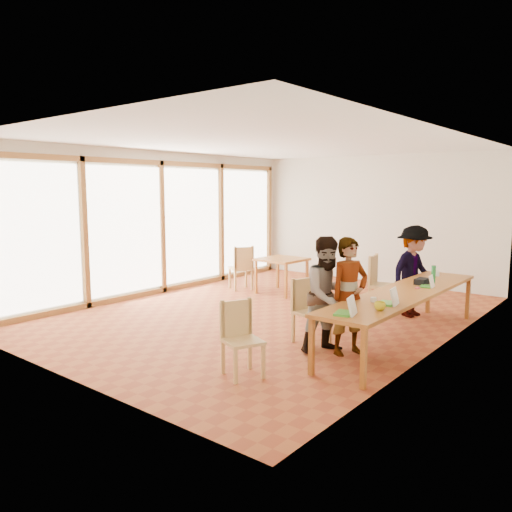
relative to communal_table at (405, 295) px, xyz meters
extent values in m
plane|color=#A24F27|center=(-2.50, 0.17, -0.70)|extent=(8.00, 8.00, 0.00)
cube|color=beige|center=(-2.50, 4.17, 0.80)|extent=(6.00, 0.10, 3.00)
cube|color=beige|center=(-2.50, -3.83, 0.80)|extent=(6.00, 0.10, 3.00)
cube|color=beige|center=(0.50, 0.17, 0.80)|extent=(0.10, 8.00, 3.00)
cube|color=white|center=(-5.46, 0.17, 0.80)|extent=(0.10, 8.00, 3.00)
cube|color=white|center=(-2.50, 0.17, 2.32)|extent=(6.00, 8.00, 0.04)
cube|color=#A76525|center=(0.00, 0.00, 0.02)|extent=(0.80, 4.00, 0.05)
cube|color=#A76525|center=(-0.34, -1.94, -0.35)|extent=(0.06, 0.06, 0.70)
cube|color=#A76525|center=(-0.34, 1.94, -0.35)|extent=(0.06, 0.06, 0.70)
cube|color=#A76525|center=(0.34, -1.94, -0.35)|extent=(0.06, 0.06, 0.70)
cube|color=#A76525|center=(0.34, 1.94, -0.35)|extent=(0.06, 0.06, 0.70)
cube|color=#A76525|center=(-3.40, 1.69, 0.02)|extent=(0.90, 0.90, 0.05)
cube|color=#A76525|center=(-3.79, 1.30, -0.35)|extent=(0.05, 0.05, 0.70)
cube|color=#A76525|center=(-3.79, 2.08, -0.35)|extent=(0.05, 0.05, 0.70)
cube|color=#A76525|center=(-3.01, 1.30, -0.35)|extent=(0.05, 0.05, 0.70)
cube|color=#A76525|center=(-3.01, 2.08, -0.35)|extent=(0.05, 0.05, 0.70)
cube|color=tan|center=(-0.95, -2.49, -0.28)|extent=(0.55, 0.55, 0.04)
cube|color=tan|center=(-1.13, -2.41, -0.04)|extent=(0.21, 0.40, 0.44)
cube|color=tan|center=(-1.02, -0.87, -0.26)|extent=(0.51, 0.51, 0.04)
cube|color=tan|center=(-1.21, -0.83, -0.01)|extent=(0.12, 0.43, 0.45)
cube|color=tan|center=(-1.21, -0.08, -0.27)|extent=(0.53, 0.53, 0.04)
cube|color=tan|center=(-1.40, -0.14, -0.02)|extent=(0.16, 0.42, 0.45)
cube|color=tan|center=(-0.95, 1.43, -0.21)|extent=(0.56, 0.56, 0.05)
cube|color=tan|center=(-1.16, 1.39, 0.07)|extent=(0.13, 0.48, 0.51)
cube|color=tan|center=(-4.35, 1.46, -0.24)|extent=(0.62, 0.62, 0.04)
cube|color=tan|center=(-4.17, 1.35, 0.02)|extent=(0.27, 0.41, 0.47)
imported|color=gray|center=(-0.38, -0.96, 0.09)|extent=(0.58, 0.68, 1.58)
imported|color=gray|center=(-0.63, -1.07, 0.09)|extent=(0.87, 0.95, 1.59)
imported|color=gray|center=(-0.48, 1.54, 0.09)|extent=(0.81, 1.14, 1.59)
cube|color=green|center=(-0.03, -1.73, 0.06)|extent=(0.25, 0.31, 0.03)
cube|color=white|center=(0.06, -1.70, 0.16)|extent=(0.14, 0.26, 0.22)
cube|color=green|center=(0.14, -0.93, 0.06)|extent=(0.23, 0.29, 0.03)
cube|color=white|center=(0.24, -0.91, 0.16)|extent=(0.12, 0.25, 0.22)
cube|color=green|center=(0.12, 0.51, 0.06)|extent=(0.19, 0.24, 0.02)
cube|color=white|center=(0.20, 0.52, 0.14)|extent=(0.09, 0.21, 0.18)
imported|color=yellow|center=(0.21, -1.29, 0.10)|extent=(0.15, 0.15, 0.11)
cylinder|color=#1B762F|center=(0.09, 0.89, 0.19)|extent=(0.07, 0.07, 0.28)
cylinder|color=silver|center=(-0.07, 1.56, 0.09)|extent=(0.07, 0.07, 0.09)
cylinder|color=white|center=(-0.06, -0.90, 0.08)|extent=(0.08, 0.08, 0.06)
cube|color=#DE4C69|center=(0.06, 0.33, 0.05)|extent=(0.05, 0.10, 0.01)
cube|color=black|center=(-0.01, 0.69, 0.09)|extent=(0.16, 0.26, 0.09)
camera|label=1|loc=(2.74, -6.83, 1.51)|focal=35.00mm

